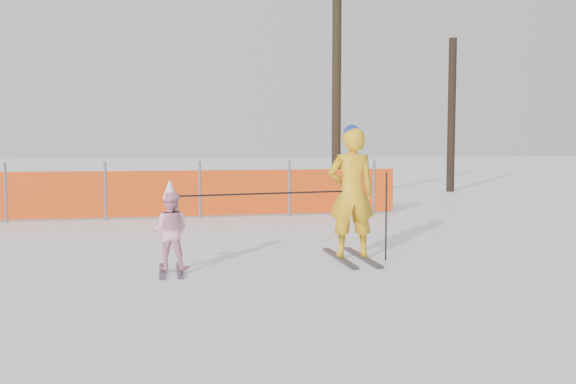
% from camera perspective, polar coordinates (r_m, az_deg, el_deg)
% --- Properties ---
extents(ground, '(120.00, 120.00, 0.00)m').
position_cam_1_polar(ground, '(8.24, 0.67, -7.22)').
color(ground, white).
rests_on(ground, ground).
extents(adult, '(0.70, 1.57, 1.91)m').
position_cam_1_polar(adult, '(9.13, 5.66, -0.04)').
color(adult, black).
rests_on(adult, ground).
extents(child, '(0.57, 0.96, 1.19)m').
position_cam_1_polar(child, '(8.35, -10.42, -3.35)').
color(child, black).
rests_on(child, ground).
extents(ski_poles, '(2.88, 0.43, 1.25)m').
position_cam_1_polar(ski_poles, '(8.76, 1.85, -0.88)').
color(ski_poles, black).
rests_on(ski_poles, ground).
extents(safety_fence, '(14.49, 0.06, 1.25)m').
position_cam_1_polar(safety_fence, '(14.31, -19.06, -0.23)').
color(safety_fence, '#595960').
rests_on(safety_fence, ground).
extents(tree_trunks, '(4.82, 2.39, 7.34)m').
position_cam_1_polar(tree_trunks, '(20.03, 8.82, 8.86)').
color(tree_trunks, black).
rests_on(tree_trunks, ground).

